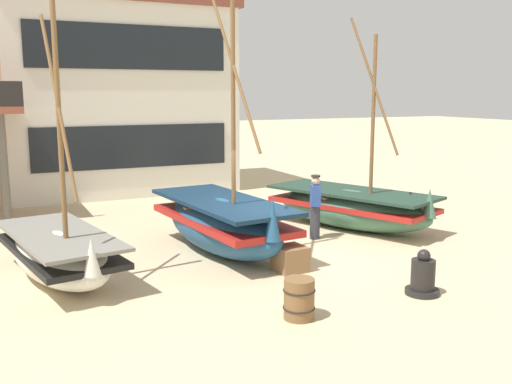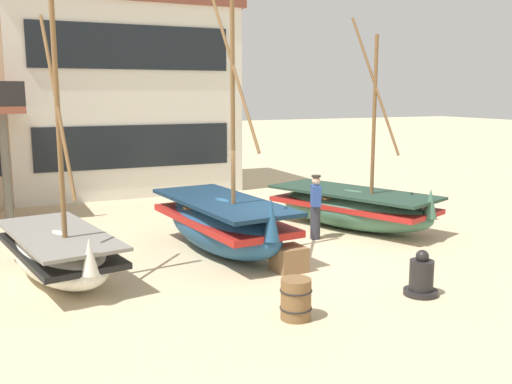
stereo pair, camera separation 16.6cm
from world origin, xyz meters
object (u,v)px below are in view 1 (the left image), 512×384
at_px(fisherman_by_hull, 315,207).
at_px(wooden_barrel, 299,299).
at_px(harbor_building_main, 116,97).
at_px(fishing_boat_far_right, 352,207).
at_px(capstan_winch, 423,277).
at_px(cargo_crate, 290,259).
at_px(fishing_boat_near_left, 60,253).
at_px(fishing_boat_centre_large, 223,223).

distance_m(fisherman_by_hull, wooden_barrel, 5.47).
distance_m(wooden_barrel, harbor_building_main, 15.11).
height_order(fishing_boat_far_right, capstan_winch, fishing_boat_far_right).
bearing_deg(wooden_barrel, fishing_boat_far_right, 47.93).
bearing_deg(fisherman_by_hull, cargo_crate, -131.92).
relative_size(fishing_boat_far_right, cargo_crate, 8.95).
relative_size(fishing_boat_near_left, fishing_boat_far_right, 0.96).
relative_size(capstan_winch, cargo_crate, 1.36).
height_order(fisherman_by_hull, capstan_winch, fisherman_by_hull).
xyz_separation_m(capstan_winch, wooden_barrel, (-2.71, -0.03, 0.01)).
height_order(cargo_crate, harbor_building_main, harbor_building_main).
bearing_deg(harbor_building_main, cargo_crate, -85.59).
xyz_separation_m(fishing_boat_far_right, capstan_winch, (-1.92, -5.09, -0.26)).
bearing_deg(harbor_building_main, fishing_boat_far_right, -65.24).
relative_size(fishing_boat_centre_large, fisherman_by_hull, 3.72).
height_order(fishing_boat_near_left, fisherman_by_hull, fishing_boat_near_left).
bearing_deg(harbor_building_main, capstan_winch, -80.28).
relative_size(fishing_boat_centre_large, cargo_crate, 9.74).
bearing_deg(fishing_boat_centre_large, fisherman_by_hull, 2.98).
distance_m(fishing_boat_near_left, harbor_building_main, 11.79).
relative_size(fishing_boat_near_left, cargo_crate, 8.56).
height_order(fishing_boat_near_left, fishing_boat_centre_large, fishing_boat_centre_large).
height_order(fishing_boat_far_right, wooden_barrel, fishing_boat_far_right).
xyz_separation_m(capstan_winch, harbor_building_main, (-2.52, 14.72, 3.25)).
distance_m(fishing_boat_centre_large, capstan_winch, 4.94).
relative_size(fishing_boat_near_left, fishing_boat_centre_large, 0.88).
xyz_separation_m(fishing_boat_centre_large, wooden_barrel, (-0.40, -4.38, -0.36)).
xyz_separation_m(fishing_boat_far_right, harbor_building_main, (-4.44, 9.63, 3.00)).
relative_size(fisherman_by_hull, wooden_barrel, 2.41).
xyz_separation_m(fishing_boat_near_left, fisherman_by_hull, (6.43, 0.59, 0.28)).
xyz_separation_m(fishing_boat_near_left, fishing_boat_far_right, (8.00, 1.19, 0.05)).
relative_size(capstan_winch, harbor_building_main, 0.10).
bearing_deg(fishing_boat_far_right, fishing_boat_near_left, -171.52).
xyz_separation_m(fisherman_by_hull, cargo_crate, (-1.91, -2.13, -0.57)).
distance_m(cargo_crate, harbor_building_main, 12.84).
relative_size(fishing_boat_far_right, capstan_winch, 6.56).
bearing_deg(fishing_boat_far_right, capstan_winch, -110.63).
bearing_deg(fishing_boat_far_right, cargo_crate, -141.92).
bearing_deg(harbor_building_main, fishing_boat_near_left, -108.22).
bearing_deg(capstan_winch, fishing_boat_near_left, 147.34).
xyz_separation_m(wooden_barrel, harbor_building_main, (0.19, 14.75, 3.24)).
bearing_deg(fishing_boat_centre_large, harbor_building_main, 91.18).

